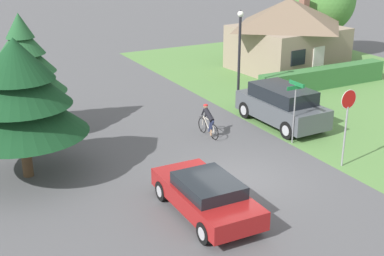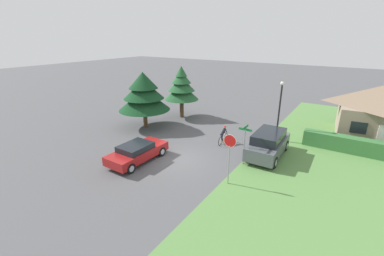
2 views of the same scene
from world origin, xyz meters
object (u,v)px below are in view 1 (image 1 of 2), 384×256
Objects in this scene: stop_sign at (347,113)px; conifer_tall_far at (23,63)px; cottage_house at (288,33)px; sedan_left_lane at (206,195)px; parked_suv_right at (282,106)px; cyclist at (208,121)px; street_lamp at (239,49)px; street_name_sign at (295,101)px; conifer_tall_near at (19,94)px; deciduous_tree_right at (323,0)px.

conifer_tall_far reaches higher than stop_sign.
cottage_house is 19.72m from sedan_left_lane.
cottage_house is at bearing -39.95° from parked_suv_right.
street_lamp reaches higher than cyclist.
parked_suv_right is 3.86m from street_lamp.
conifer_tall_far reaches higher than street_name_sign.
parked_suv_right is at bearing 64.94° from street_name_sign.
conifer_tall_near reaches higher than street_name_sign.
cyclist is 5.03m from street_lamp.
street_lamp is 10.31m from conifer_tall_far.
conifer_tall_far reaches higher than parked_suv_right.
street_lamp is at bearing 3.93° from parked_suv_right.
stop_sign is 2.81m from street_name_sign.
deciduous_tree_right is (11.97, 15.22, 1.78)m from stop_sign.
sedan_left_lane is 10.85m from conifer_tall_far.
cyclist is 6.18m from stop_sign.
stop_sign reaches higher than parked_suv_right.
parked_suv_right is (3.70, -0.35, 0.24)m from cyclist.
conifer_tall_far reaches higher than sedan_left_lane.
sedan_left_lane is at bearing -140.11° from cottage_house.
sedan_left_lane is 24.59m from deciduous_tree_right.
street_lamp is (-0.29, 3.24, 2.06)m from parked_suv_right.
street_lamp is at bearing -148.31° from deciduous_tree_right.
conifer_tall_far is 22.54m from deciduous_tree_right.
cottage_house is 15.12m from stop_sign.
street_name_sign is at bearing -132.91° from cyclist.
conifer_tall_near is at bearing -155.46° from deciduous_tree_right.
cyclist is 0.32× the size of conifer_tall_far.
sedan_left_lane is at bearing -139.03° from deciduous_tree_right.
conifer_tall_near reaches higher than cyclist.
deciduous_tree_right is at bearing 24.54° from conifer_tall_near.
cottage_house is 5.23m from deciduous_tree_right.
conifer_tall_near is 0.82× the size of deciduous_tree_right.
cyclist is 3.72m from parked_suv_right.
cyclist is at bearing -139.65° from street_lamp.
deciduous_tree_right reaches higher than conifer_tall_far.
conifer_tall_far is at bearing -164.63° from deciduous_tree_right.
stop_sign is at bearing -151.68° from cyclist.
conifer_tall_near is 0.96× the size of conifer_tall_far.
deciduous_tree_right is (14.89, 9.98, 3.26)m from cyclist.
street_lamp reaches higher than parked_suv_right.
cottage_house is 12.89m from street_name_sign.
conifer_tall_near reaches higher than street_lamp.
conifer_tall_far is (-6.84, 4.01, 2.54)m from cyclist.
sedan_left_lane is 1.44× the size of stop_sign.
conifer_tall_near is at bearing 89.13° from parked_suv_right.
parked_suv_right is at bearing -137.28° from deciduous_tree_right.
deciduous_tree_right is at bearing 45.61° from street_name_sign.
sedan_left_lane is (-13.86, -13.93, -1.69)m from cottage_house.
street_lamp is at bearing -50.46° from cyclist.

